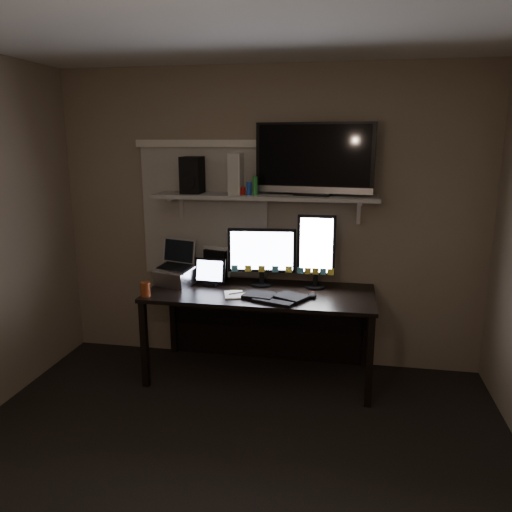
% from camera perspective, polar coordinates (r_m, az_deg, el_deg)
% --- Properties ---
extents(floor, '(3.60, 3.60, 0.00)m').
position_cam_1_polar(floor, '(3.08, -4.55, -25.26)').
color(floor, black).
rests_on(floor, ground).
extents(ceiling, '(3.60, 3.60, 0.00)m').
position_cam_1_polar(ceiling, '(2.48, -5.72, 26.77)').
color(ceiling, silver).
rests_on(ceiling, back_wall).
extents(back_wall, '(3.60, 0.00, 3.60)m').
position_cam_1_polar(back_wall, '(4.23, 1.37, 4.17)').
color(back_wall, '#7C6B59').
rests_on(back_wall, floor).
extents(window_blinds, '(1.10, 0.02, 1.10)m').
position_cam_1_polar(window_blinds, '(4.33, -5.90, 4.98)').
color(window_blinds, beige).
rests_on(window_blinds, back_wall).
extents(desk, '(1.80, 0.75, 0.73)m').
position_cam_1_polar(desk, '(4.16, 0.77, -5.90)').
color(desk, black).
rests_on(desk, floor).
extents(wall_shelf, '(1.80, 0.35, 0.03)m').
position_cam_1_polar(wall_shelf, '(4.03, 0.99, 6.80)').
color(wall_shelf, '#A0A09C').
rests_on(wall_shelf, back_wall).
extents(monitor_landscape, '(0.56, 0.11, 0.49)m').
position_cam_1_polar(monitor_landscape, '(4.09, 0.67, -0.07)').
color(monitor_landscape, black).
rests_on(monitor_landscape, desk).
extents(monitor_portrait, '(0.31, 0.06, 0.61)m').
position_cam_1_polar(monitor_portrait, '(4.04, 6.89, 0.54)').
color(monitor_portrait, black).
rests_on(monitor_portrait, desk).
extents(keyboard, '(0.52, 0.34, 0.03)m').
position_cam_1_polar(keyboard, '(3.82, 2.18, -4.65)').
color(keyboard, black).
rests_on(keyboard, desk).
extents(mouse, '(0.08, 0.11, 0.04)m').
position_cam_1_polar(mouse, '(3.85, 6.44, -4.48)').
color(mouse, black).
rests_on(mouse, desk).
extents(notepad, '(0.19, 0.23, 0.01)m').
position_cam_1_polar(notepad, '(3.89, -2.54, -4.46)').
color(notepad, silver).
rests_on(notepad, desk).
extents(tablet, '(0.27, 0.13, 0.23)m').
position_cam_1_polar(tablet, '(4.13, -5.27, -1.84)').
color(tablet, black).
rests_on(tablet, desk).
extents(file_sorter, '(0.23, 0.16, 0.27)m').
position_cam_1_polar(file_sorter, '(4.34, -4.49, -0.79)').
color(file_sorter, black).
rests_on(file_sorter, desk).
extents(laptop, '(0.38, 0.34, 0.36)m').
position_cam_1_polar(laptop, '(4.18, -9.25, -0.84)').
color(laptop, '#BAB9BF').
rests_on(laptop, desk).
extents(cup, '(0.08, 0.08, 0.11)m').
position_cam_1_polar(cup, '(3.95, -12.52, -3.73)').
color(cup, brown).
rests_on(cup, desk).
extents(sticky_notes, '(0.31, 0.24, 0.00)m').
position_cam_1_polar(sticky_notes, '(3.89, -1.66, -4.48)').
color(sticky_notes, yellow).
rests_on(sticky_notes, desk).
extents(tv, '(0.95, 0.30, 0.56)m').
position_cam_1_polar(tv, '(3.99, 6.66, 10.92)').
color(tv, black).
rests_on(tv, wall_shelf).
extents(game_console, '(0.10, 0.28, 0.33)m').
position_cam_1_polar(game_console, '(4.08, -2.21, 9.39)').
color(game_console, beige).
rests_on(game_console, wall_shelf).
extents(speaker, '(0.16, 0.20, 0.30)m').
position_cam_1_polar(speaker, '(4.16, -7.29, 9.17)').
color(speaker, black).
rests_on(speaker, wall_shelf).
extents(bottles, '(0.25, 0.12, 0.15)m').
position_cam_1_polar(bottles, '(4.00, -0.82, 8.08)').
color(bottles, '#A50F0C').
rests_on(bottles, wall_shelf).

